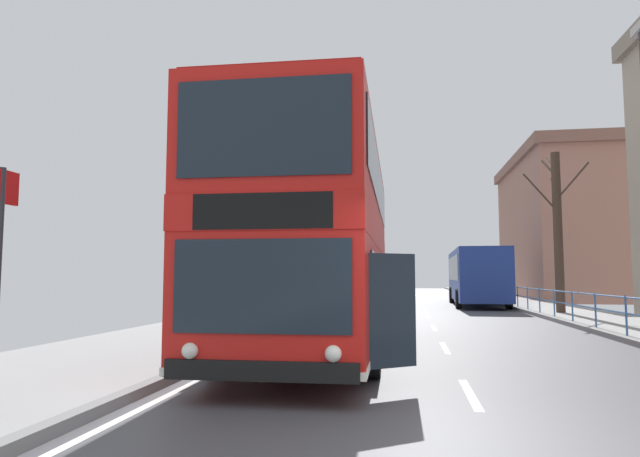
{
  "coord_description": "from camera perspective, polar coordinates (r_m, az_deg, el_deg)",
  "views": [
    {
      "loc": [
        -0.82,
        -5.09,
        1.56
      ],
      "look_at": [
        -2.63,
        6.45,
        2.59
      ],
      "focal_mm": 30.75,
      "sensor_mm": 36.0,
      "label": 1
    }
  ],
  "objects": [
    {
      "name": "ground",
      "position": [
        5.31,
        10.39,
        -21.62
      ],
      "size": [
        15.8,
        140.0,
        0.2
      ],
      "color": "#49494E"
    },
    {
      "name": "double_decker_bus_main",
      "position": [
        11.71,
        0.07,
        -1.68
      ],
      "size": [
        3.32,
        10.48,
        4.29
      ],
      "color": "red",
      "rests_on": "ground"
    },
    {
      "name": "background_bus_far_lane",
      "position": [
        31.21,
        15.96,
        -4.71
      ],
      "size": [
        2.84,
        10.21,
        2.98
      ],
      "color": "navy",
      "rests_on": "ground"
    },
    {
      "name": "pedestrian_railing_far_kerb",
      "position": [
        20.57,
        23.92,
        -6.73
      ],
      "size": [
        0.05,
        28.48,
        0.97
      ],
      "color": "#386BA8",
      "rests_on": "ground"
    },
    {
      "name": "bare_tree_far_00",
      "position": [
        24.15,
        23.48,
        0.15
      ],
      "size": [
        2.47,
        2.39,
        6.67
      ],
      "color": "#423328",
      "rests_on": "ground"
    },
    {
      "name": "background_building_00",
      "position": [
        42.98,
        28.23,
        0.23
      ],
      "size": [
        13.41,
        15.04,
        10.06
      ],
      "color": "#936656",
      "rests_on": "ground"
    }
  ]
}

